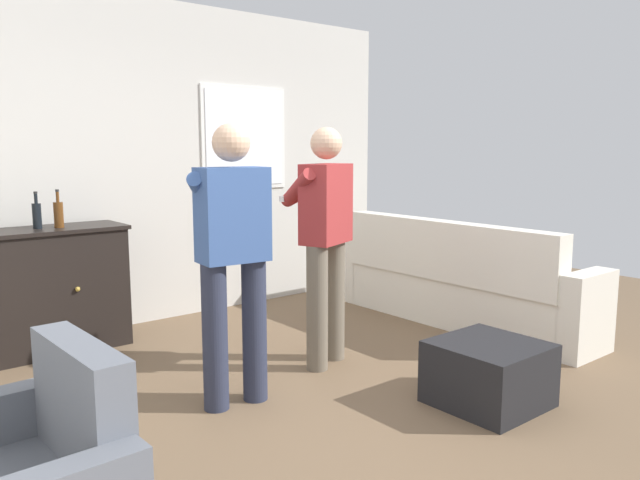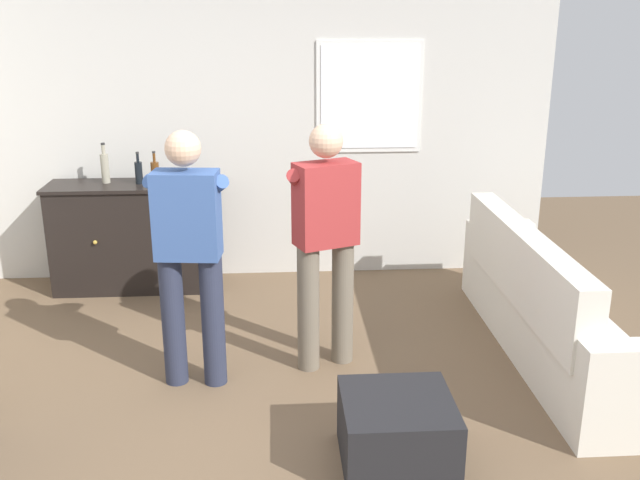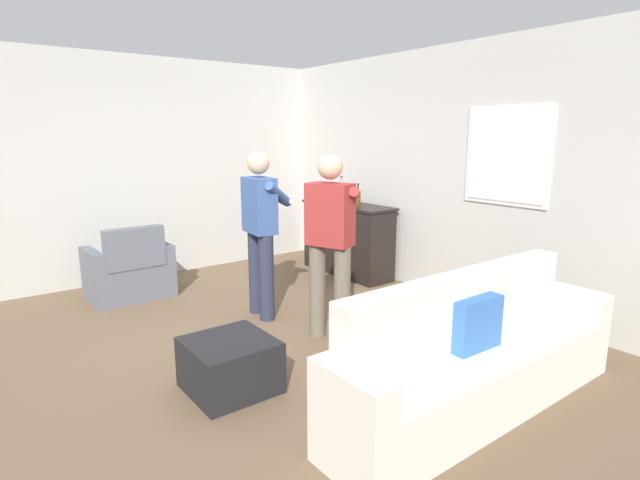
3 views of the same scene
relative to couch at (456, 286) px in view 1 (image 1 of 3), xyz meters
name	(u,v)px [view 1 (image 1 of 3)]	position (x,y,z in m)	size (l,w,h in m)	color
ground	(351,414)	(-1.98, -0.81, -0.34)	(10.40, 10.40, 0.00)	brown
wall_back_with_window	(151,163)	(-1.96, 1.84, 1.06)	(5.20, 0.15, 2.80)	beige
couch	(456,286)	(0.00, 0.00, 0.00)	(0.57, 2.52, 0.92)	silver
sideboard_cabinet	(30,293)	(-3.11, 1.49, 0.13)	(1.41, 0.49, 0.95)	black
bottle_liquor_amber	(59,214)	(-2.88, 1.46, 0.71)	(0.07, 0.07, 0.29)	#593314
bottle_spirits_clear	(37,215)	(-3.02, 1.49, 0.71)	(0.06, 0.06, 0.27)	black
ottoman	(489,373)	(-1.23, -1.23, -0.15)	(0.60, 0.60, 0.38)	black
person_standing_left	(233,251)	(-2.41, -0.25, 0.59)	(0.55, 0.49, 1.68)	#282D42
person_standing_right	(325,235)	(-1.54, -0.05, 0.59)	(0.52, 0.52, 1.68)	#6B6051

